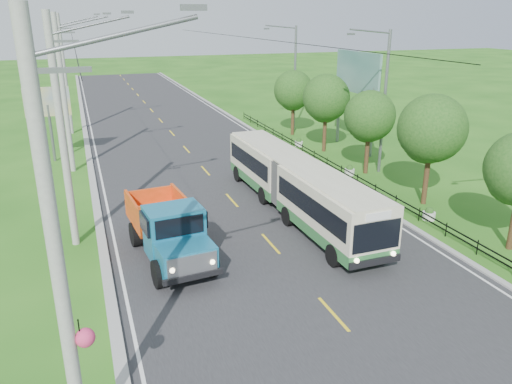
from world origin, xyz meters
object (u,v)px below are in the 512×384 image
tree_fifth (326,100)px  billboard_left (48,107)px  planter_mid (350,171)px  pole_near (63,133)px  dump_truck (169,226)px  pole_nearest (60,262)px  tree_back (293,92)px  bus (296,183)px  billboard_right (357,79)px  planter_far (299,143)px  streetlight_far (293,74)px  pole_far (65,74)px  planter_near (429,214)px  pole_mid (64,94)px  tree_third (431,132)px  tree_fourth (369,119)px  streetlight_mid (383,97)px

tree_fifth → billboard_left: tree_fifth is taller
planter_mid → billboard_left: size_ratio=0.13×
pole_near → dump_truck: size_ratio=1.56×
pole_nearest → planter_mid: (16.84, 17.00, -4.65)m
tree_back → bus: size_ratio=0.38×
billboard_right → bus: size_ratio=0.50×
tree_back → billboard_left: tree_back is taller
pole_nearest → planter_far: (16.84, 25.00, -4.65)m
tree_back → streetlight_far: streetlight_far is taller
pole_near → billboard_right: bearing=28.1°
tree_back → dump_truck: tree_back is taller
streetlight_far → billboard_right: 8.18m
bus → tree_fifth: bearing=55.3°
planter_mid → billboard_left: billboard_left is taller
pole_far → billboard_right: size_ratio=1.37×
pole_nearest → planter_near: size_ratio=14.93×
tree_fifth → bus: (-7.27, -11.06, -2.17)m
dump_truck → billboard_right: bearing=33.9°
pole_nearest → streetlight_far: (18.88, 31.00, -0.03)m
tree_back → streetlight_far: (0.79, 1.86, 1.25)m
tree_fifth → dump_truck: size_ratio=0.90×
pole_nearest → tree_back: pole_nearest is taller
pole_far → tree_fifth: pole_far is taller
pole_near → planter_far: size_ratio=14.93×
planter_near → dump_truck: 13.18m
tree_back → planter_near: 20.46m
pole_mid → pole_nearest: bearing=-89.9°
tree_fifth → tree_back: tree_fifth is taller
pole_near → tree_third: (18.12, -0.86, -1.11)m
billboard_left → dump_truck: billboard_left is taller
dump_truck → pole_far: bearing=92.3°
pole_mid → dump_truck: pole_mid is taller
tree_fifth → billboard_right: 2.87m
billboard_left → pole_mid: bearing=-67.6°
tree_back → planter_mid: 12.66m
tree_fourth → pole_near: bearing=-164.2°
tree_fifth → pole_far: bearing=144.6°
planter_mid → pole_nearest: bearing=-134.7°
tree_fifth → streetlight_mid: streetlight_mid is taller
tree_fourth → tree_back: 12.00m
streetlight_mid → bus: bearing=-148.6°
tree_fourth → planter_mid: size_ratio=8.06×
pole_nearest → streetlight_far: 36.30m
pole_near → billboard_left: (-1.24, 15.00, -1.23)m
tree_fourth → streetlight_far: bearing=86.8°
pole_nearest → pole_mid: size_ratio=1.00×
pole_mid → planter_near: bearing=-41.7°
pole_mid → pole_far: 12.00m
billboard_left → pole_far: bearing=82.2°
tree_back → bus: 18.65m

